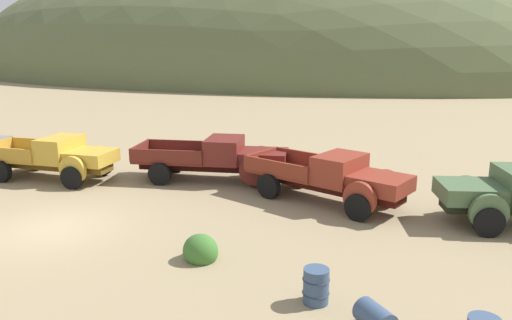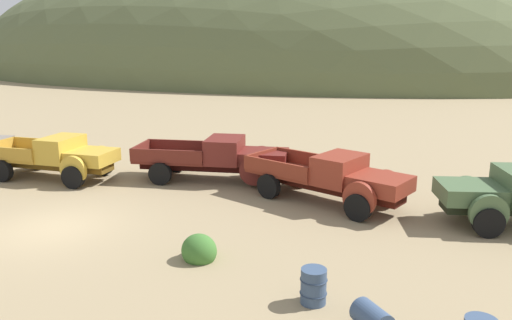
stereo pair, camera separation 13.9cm
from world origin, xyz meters
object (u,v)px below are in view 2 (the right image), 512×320
Objects in this scene: oil_drum_tipped at (372,318)px; truck_oxblood at (222,158)px; truck_faded_yellow at (61,157)px; truck_rust_red at (337,178)px; oil_drum_foreground at (313,286)px.

truck_oxblood is at bearing 131.10° from oil_drum_tipped.
truck_faded_yellow and truck_rust_red have the same top height.
oil_drum_tipped is at bearing -30.27° from truck_faded_yellow.
oil_drum_foreground is 1.59m from oil_drum_tipped.
oil_drum_foreground is at bearing -30.43° from truck_faded_yellow.
truck_oxblood is at bearing 127.39° from oil_drum_foreground.
truck_faded_yellow is 16.02m from oil_drum_tipped.
truck_oxblood is at bearing 14.93° from truck_faded_yellow.
oil_drum_tipped is (1.46, -0.62, -0.14)m from oil_drum_foreground.
truck_oxblood is 6.77× the size of oil_drum_tipped.
truck_rust_red reaches higher than oil_drum_foreground.
truck_faded_yellow is at bearing -156.56° from truck_rust_red.
truck_rust_red is at bearing 99.18° from oil_drum_foreground.
truck_faded_yellow reaches higher than oil_drum_tipped.
truck_faded_yellow is at bearing 155.49° from oil_drum_tipped.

